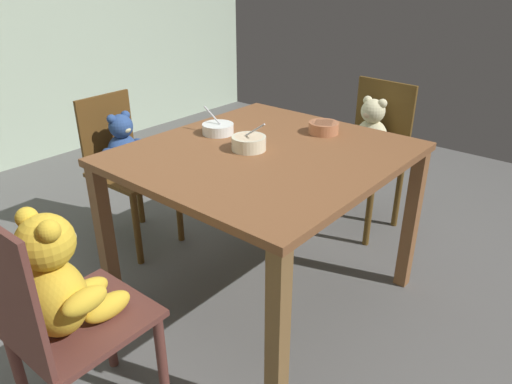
% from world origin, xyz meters
% --- Properties ---
extents(ground_plane, '(5.20, 5.20, 0.04)m').
position_xyz_m(ground_plane, '(0.00, 0.00, -0.02)').
color(ground_plane, '#565554').
extents(dining_table, '(1.12, 1.03, 0.75)m').
position_xyz_m(dining_table, '(0.00, 0.00, 0.65)').
color(dining_table, brown).
rests_on(dining_table, ground_plane).
extents(teddy_chair_near_right, '(0.41, 0.43, 0.86)m').
position_xyz_m(teddy_chair_near_right, '(0.95, -0.01, 0.53)').
color(teddy_chair_near_right, '#563C17').
rests_on(teddy_chair_near_right, ground_plane).
extents(teddy_chair_near_left, '(0.41, 0.39, 0.87)m').
position_xyz_m(teddy_chair_near_left, '(-0.96, 0.02, 0.56)').
color(teddy_chair_near_left, brown).
rests_on(teddy_chair_near_left, ground_plane).
extents(teddy_chair_far_center, '(0.37, 0.42, 0.83)m').
position_xyz_m(teddy_chair_far_center, '(-0.07, 0.92, 0.50)').
color(teddy_chair_far_center, '#553615').
rests_on(teddy_chair_far_center, ground_plane).
extents(porridge_bowl_white_far_center, '(0.14, 0.15, 0.12)m').
position_xyz_m(porridge_bowl_white_far_center, '(0.03, 0.31, 0.77)').
color(porridge_bowl_white_far_center, white).
rests_on(porridge_bowl_white_far_center, dining_table).
extents(porridge_bowl_terracotta_near_right, '(0.14, 0.14, 0.05)m').
position_xyz_m(porridge_bowl_terracotta_near_right, '(0.35, -0.06, 0.77)').
color(porridge_bowl_terracotta_near_right, '#BB734D').
rests_on(porridge_bowl_terracotta_near_right, dining_table).
extents(porridge_bowl_cream_center, '(0.15, 0.16, 0.13)m').
position_xyz_m(porridge_bowl_cream_center, '(-0.04, 0.06, 0.78)').
color(porridge_bowl_cream_center, beige).
rests_on(porridge_bowl_cream_center, dining_table).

